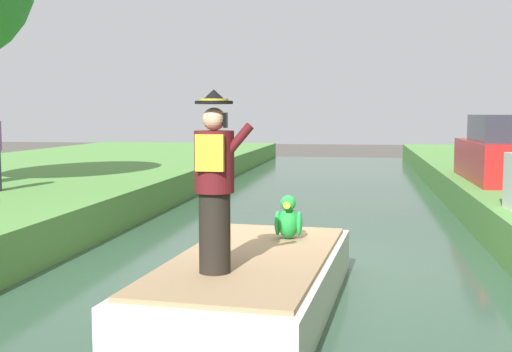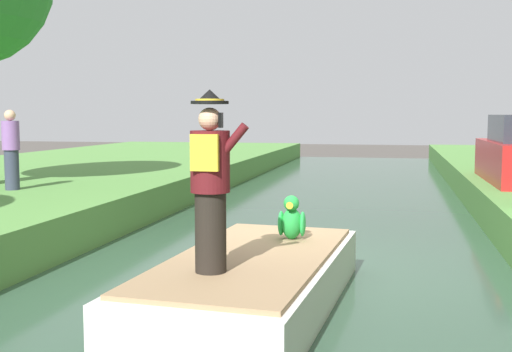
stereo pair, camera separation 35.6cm
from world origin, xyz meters
name	(u,v)px [view 2 (the right image)]	position (x,y,z in m)	size (l,w,h in m)	color
ground_plane	(279,278)	(0.00, 0.00, 0.00)	(80.00, 80.00, 0.00)	#4C4742
canal_water	(279,274)	(0.00, 0.00, 0.05)	(6.49, 48.00, 0.10)	#33513D
boat	(252,281)	(0.00, -1.72, 0.40)	(2.10, 4.32, 0.61)	silver
person_pirate	(210,182)	(-0.24, -2.57, 1.64)	(0.61, 0.42, 1.85)	black
parrot_plush	(292,220)	(0.29, -0.71, 0.95)	(0.36, 0.35, 0.57)	green
person_bystander	(11,149)	(-5.92, 2.61, 1.61)	(0.34, 0.34, 1.60)	#33384C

